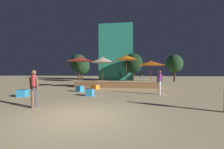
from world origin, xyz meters
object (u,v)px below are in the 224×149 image
(patio_umbrella_0, at_px, (126,58))
(cube_seat_0, at_px, (80,89))
(background_tree_2, at_px, (79,63))
(background_tree_3, at_px, (133,63))
(cube_seat_1, at_px, (90,92))
(bistro_chair_0, at_px, (120,75))
(background_tree_1, at_px, (174,64))
(background_tree_0, at_px, (82,66))
(patio_umbrella_2, at_px, (151,63))
(cube_seat_2, at_px, (95,87))
(person_1, at_px, (34,88))
(frisbee_disc, at_px, (88,95))
(cube_seat_3, at_px, (23,93))
(person_0, at_px, (160,81))
(patio_umbrella_3, at_px, (103,60))
(patio_umbrella_1, at_px, (80,59))
(bistro_chair_1, at_px, (141,75))

(patio_umbrella_0, height_order, cube_seat_0, patio_umbrella_0)
(background_tree_2, relative_size, background_tree_3, 1.00)
(cube_seat_1, distance_m, bistro_chair_0, 6.94)
(background_tree_1, bearing_deg, background_tree_3, 177.63)
(bistro_chair_0, height_order, background_tree_0, background_tree_0)
(patio_umbrella_2, height_order, cube_seat_2, patio_umbrella_2)
(person_1, bearing_deg, background_tree_1, -27.64)
(patio_umbrella_2, relative_size, frisbee_disc, 9.88)
(cube_seat_3, bearing_deg, bistro_chair_0, 53.98)
(cube_seat_0, bearing_deg, cube_seat_1, -53.85)
(person_0, distance_m, background_tree_1, 16.34)
(person_1, bearing_deg, background_tree_2, 16.75)
(patio_umbrella_3, bearing_deg, person_0, -37.55)
(patio_umbrella_3, distance_m, background_tree_3, 12.31)
(person_0, relative_size, background_tree_2, 0.34)
(background_tree_2, bearing_deg, background_tree_1, -1.36)
(patio_umbrella_1, height_order, patio_umbrella_2, patio_umbrella_1)
(bistro_chair_1, bearing_deg, cube_seat_2, 18.08)
(patio_umbrella_1, distance_m, bistro_chair_1, 6.59)
(patio_umbrella_1, height_order, person_1, patio_umbrella_1)
(cube_seat_2, height_order, frisbee_disc, cube_seat_2)
(cube_seat_2, xyz_separation_m, background_tree_0, (-5.41, 11.14, 2.52))
(frisbee_disc, distance_m, background_tree_1, 19.48)
(patio_umbrella_2, relative_size, cube_seat_1, 5.59)
(background_tree_0, distance_m, background_tree_2, 2.54)
(cube_seat_1, bearing_deg, cube_seat_0, 126.15)
(patio_umbrella_0, xyz_separation_m, cube_seat_0, (-3.58, -3.08, -2.78))
(cube_seat_2, bearing_deg, bistro_chair_0, 51.28)
(frisbee_disc, bearing_deg, background_tree_1, 59.97)
(patio_umbrella_2, relative_size, person_0, 1.58)
(person_0, height_order, bistro_chair_0, person_0)
(background_tree_0, bearing_deg, patio_umbrella_1, -70.74)
(patio_umbrella_3, bearing_deg, background_tree_1, 50.14)
(person_1, bearing_deg, cube_seat_0, 0.94)
(patio_umbrella_2, bearing_deg, patio_umbrella_0, -178.41)
(patio_umbrella_0, distance_m, cube_seat_1, 6.18)
(patio_umbrella_3, distance_m, cube_seat_3, 7.73)
(frisbee_disc, height_order, background_tree_1, background_tree_1)
(patio_umbrella_0, distance_m, bistro_chair_0, 2.49)
(cube_seat_1, relative_size, background_tree_0, 0.12)
(patio_umbrella_0, bearing_deg, background_tree_0, 129.28)
(background_tree_3, bearing_deg, background_tree_2, 179.31)
(cube_seat_3, distance_m, background_tree_1, 22.62)
(cube_seat_3, relative_size, background_tree_1, 0.15)
(patio_umbrella_1, distance_m, cube_seat_2, 3.59)
(patio_umbrella_2, bearing_deg, patio_umbrella_1, 178.88)
(cube_seat_3, height_order, frisbee_disc, cube_seat_3)
(patio_umbrella_3, bearing_deg, patio_umbrella_0, -2.00)
(background_tree_1, bearing_deg, cube_seat_0, -126.42)
(cube_seat_3, relative_size, background_tree_3, 0.13)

